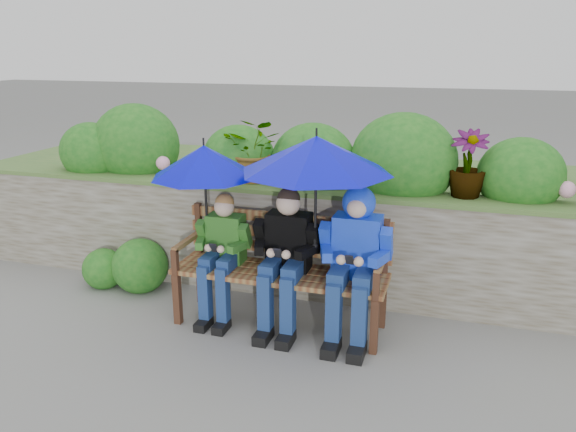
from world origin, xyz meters
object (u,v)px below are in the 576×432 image
(boy_right, at_px, (355,252))
(umbrella_right, at_px, (316,154))
(boy_middle, at_px, (285,253))
(umbrella_left, at_px, (204,161))
(park_bench, at_px, (282,263))
(boy_left, at_px, (222,250))

(boy_right, distance_m, umbrella_right, 0.82)
(boy_middle, bearing_deg, umbrella_right, 1.08)
(umbrella_left, bearing_deg, park_bench, 2.75)
(boy_middle, xyz_separation_m, umbrella_left, (-0.71, 0.06, 0.70))
(boy_left, xyz_separation_m, umbrella_right, (0.81, -0.01, 0.86))
(boy_right, xyz_separation_m, umbrella_right, (-0.32, -0.00, 0.76))
(boy_left, bearing_deg, boy_middle, -0.98)
(umbrella_right, bearing_deg, boy_left, 179.65)
(boy_left, bearing_deg, park_bench, 8.85)
(park_bench, relative_size, umbrella_left, 1.97)
(park_bench, relative_size, umbrella_right, 1.50)
(boy_left, height_order, umbrella_right, umbrella_right)
(boy_left, bearing_deg, umbrella_left, 162.61)
(park_bench, distance_m, umbrella_left, 1.06)
(boy_middle, xyz_separation_m, umbrella_right, (0.25, 0.00, 0.82))
(boy_left, distance_m, boy_right, 1.14)
(boy_left, relative_size, boy_middle, 0.92)
(umbrella_right, bearing_deg, boy_middle, -178.92)
(boy_left, distance_m, boy_middle, 0.56)
(boy_left, relative_size, umbrella_right, 0.91)
(boy_left, xyz_separation_m, boy_right, (1.13, -0.00, 0.11))
(boy_middle, distance_m, umbrella_left, 1.00)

